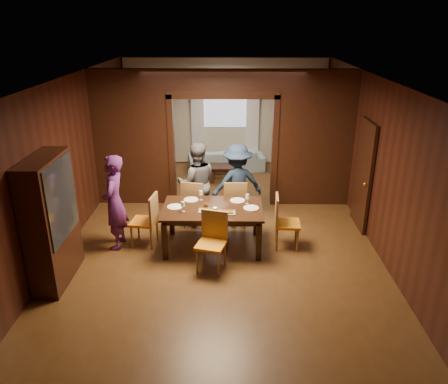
{
  "coord_description": "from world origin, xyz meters",
  "views": [
    {
      "loc": [
        0.18,
        -7.38,
        3.85
      ],
      "look_at": [
        0.06,
        -0.4,
        1.05
      ],
      "focal_mm": 35.0,
      "sensor_mm": 36.0,
      "label": 1
    }
  ],
  "objects_px": {
    "person_grey": "(197,183)",
    "chair_right": "(287,222)",
    "chair_far_r": "(235,202)",
    "hutch": "(51,221)",
    "chair_left": "(144,220)",
    "person_purple": "(114,202)",
    "dining_table": "(213,227)",
    "chair_far_l": "(195,203)",
    "person_navy": "(237,184)",
    "chair_near": "(211,243)",
    "coffee_table": "(225,173)",
    "sofa": "(226,160)"
  },
  "relations": [
    {
      "from": "person_grey",
      "to": "chair_right",
      "type": "bearing_deg",
      "value": 139.9
    },
    {
      "from": "chair_right",
      "to": "chair_far_r",
      "type": "distance_m",
      "value": 1.27
    },
    {
      "from": "hutch",
      "to": "chair_left",
      "type": "bearing_deg",
      "value": 44.73
    },
    {
      "from": "person_purple",
      "to": "dining_table",
      "type": "height_order",
      "value": "person_purple"
    },
    {
      "from": "hutch",
      "to": "chair_far_l",
      "type": "bearing_deg",
      "value": 44.01
    },
    {
      "from": "chair_far_l",
      "to": "chair_far_r",
      "type": "bearing_deg",
      "value": -165.84
    },
    {
      "from": "chair_far_r",
      "to": "hutch",
      "type": "xyz_separation_m",
      "value": [
        -2.78,
        -1.97,
        0.52
      ]
    },
    {
      "from": "dining_table",
      "to": "hutch",
      "type": "relative_size",
      "value": 0.87
    },
    {
      "from": "person_navy",
      "to": "chair_left",
      "type": "distance_m",
      "value": 2.0
    },
    {
      "from": "chair_far_l",
      "to": "person_navy",
      "type": "bearing_deg",
      "value": -152.08
    },
    {
      "from": "chair_left",
      "to": "dining_table",
      "type": "bearing_deg",
      "value": 95.4
    },
    {
      "from": "chair_near",
      "to": "coffee_table",
      "type": "bearing_deg",
      "value": 103.04
    },
    {
      "from": "person_purple",
      "to": "chair_right",
      "type": "xyz_separation_m",
      "value": [
        3.04,
        0.03,
        -0.37
      ]
    },
    {
      "from": "coffee_table",
      "to": "chair_left",
      "type": "bearing_deg",
      "value": -112.77
    },
    {
      "from": "person_grey",
      "to": "dining_table",
      "type": "relative_size",
      "value": 0.93
    },
    {
      "from": "person_purple",
      "to": "person_navy",
      "type": "xyz_separation_m",
      "value": [
        2.15,
        1.1,
        -0.05
      ]
    },
    {
      "from": "sofa",
      "to": "chair_near",
      "type": "distance_m",
      "value": 5.05
    },
    {
      "from": "person_grey",
      "to": "chair_far_l",
      "type": "height_order",
      "value": "person_grey"
    },
    {
      "from": "coffee_table",
      "to": "person_grey",
      "type": "bearing_deg",
      "value": -102.63
    },
    {
      "from": "dining_table",
      "to": "chair_far_l",
      "type": "distance_m",
      "value": 0.94
    },
    {
      "from": "sofa",
      "to": "person_navy",
      "type": "bearing_deg",
      "value": 85.43
    },
    {
      "from": "person_purple",
      "to": "sofa",
      "type": "distance_m",
      "value": 4.72
    },
    {
      "from": "chair_right",
      "to": "chair_near",
      "type": "distance_m",
      "value": 1.54
    },
    {
      "from": "person_navy",
      "to": "coffee_table",
      "type": "relative_size",
      "value": 2.0
    },
    {
      "from": "sofa",
      "to": "coffee_table",
      "type": "xyz_separation_m",
      "value": [
        -0.01,
        -0.85,
        -0.09
      ]
    },
    {
      "from": "person_purple",
      "to": "person_navy",
      "type": "distance_m",
      "value": 2.42
    },
    {
      "from": "sofa",
      "to": "chair_far_l",
      "type": "height_order",
      "value": "chair_far_l"
    },
    {
      "from": "chair_far_r",
      "to": "chair_left",
      "type": "bearing_deg",
      "value": 25.69
    },
    {
      "from": "person_grey",
      "to": "chair_left",
      "type": "height_order",
      "value": "person_grey"
    },
    {
      "from": "chair_far_l",
      "to": "hutch",
      "type": "relative_size",
      "value": 0.48
    },
    {
      "from": "chair_left",
      "to": "hutch",
      "type": "bearing_deg",
      "value": -37.59
    },
    {
      "from": "person_grey",
      "to": "sofa",
      "type": "height_order",
      "value": "person_grey"
    },
    {
      "from": "coffee_table",
      "to": "chair_far_l",
      "type": "bearing_deg",
      "value": -102.07
    },
    {
      "from": "person_purple",
      "to": "coffee_table",
      "type": "xyz_separation_m",
      "value": [
        1.89,
        3.43,
        -0.65
      ]
    },
    {
      "from": "chair_left",
      "to": "hutch",
      "type": "relative_size",
      "value": 0.48
    },
    {
      "from": "person_purple",
      "to": "chair_far_l",
      "type": "xyz_separation_m",
      "value": [
        1.34,
        0.87,
        -0.37
      ]
    },
    {
      "from": "chair_near",
      "to": "hutch",
      "type": "height_order",
      "value": "hutch"
    },
    {
      "from": "dining_table",
      "to": "chair_right",
      "type": "relative_size",
      "value": 1.8
    },
    {
      "from": "sofa",
      "to": "hutch",
      "type": "relative_size",
      "value": 1.0
    },
    {
      "from": "coffee_table",
      "to": "chair_left",
      "type": "height_order",
      "value": "chair_left"
    },
    {
      "from": "person_grey",
      "to": "chair_left",
      "type": "distance_m",
      "value": 1.38
    },
    {
      "from": "person_purple",
      "to": "chair_left",
      "type": "xyz_separation_m",
      "value": [
        0.48,
        0.07,
        -0.37
      ]
    },
    {
      "from": "coffee_table",
      "to": "person_navy",
      "type": "bearing_deg",
      "value": -83.45
    },
    {
      "from": "chair_near",
      "to": "chair_left",
      "type": "bearing_deg",
      "value": 161.6
    },
    {
      "from": "dining_table",
      "to": "coffee_table",
      "type": "distance_m",
      "value": 3.42
    },
    {
      "from": "dining_table",
      "to": "chair_far_r",
      "type": "distance_m",
      "value": 0.97
    },
    {
      "from": "person_navy",
      "to": "chair_far_l",
      "type": "relative_size",
      "value": 1.65
    },
    {
      "from": "chair_left",
      "to": "hutch",
      "type": "distance_m",
      "value": 1.7
    },
    {
      "from": "dining_table",
      "to": "chair_left",
      "type": "height_order",
      "value": "chair_left"
    },
    {
      "from": "sofa",
      "to": "dining_table",
      "type": "relative_size",
      "value": 1.14
    }
  ]
}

